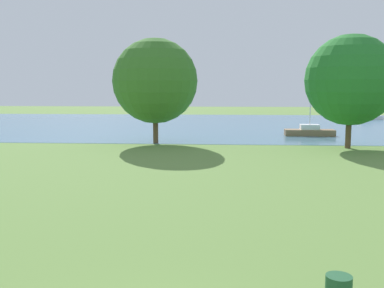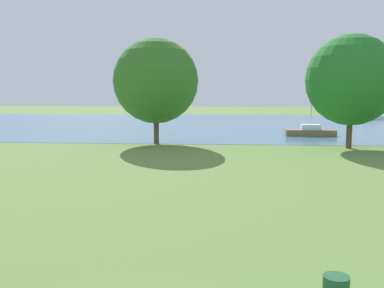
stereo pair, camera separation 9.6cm
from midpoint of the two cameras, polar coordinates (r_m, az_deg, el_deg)
name	(u,v)px [view 2 (the right image)]	position (r m, az deg, el deg)	size (l,w,h in m)	color
ground_plane	(203,160)	(29.29, 1.48, -2.08)	(160.00, 160.00, 0.00)	olive
water_surface	(214,124)	(57.08, 2.81, 2.51)	(140.00, 40.00, 0.02)	teal
sailboat_brown	(310,131)	(45.28, 14.95, 1.58)	(4.83, 1.61, 5.82)	brown
sailboat_white	(367,116)	(70.65, 21.48, 3.29)	(4.98, 2.29, 6.04)	white
tree_west_near	(156,81)	(37.79, -4.57, 8.02)	(7.12, 7.12, 8.83)	brown
tree_west_far	(352,80)	(36.79, 19.78, 7.69)	(7.02, 7.02, 8.81)	brown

